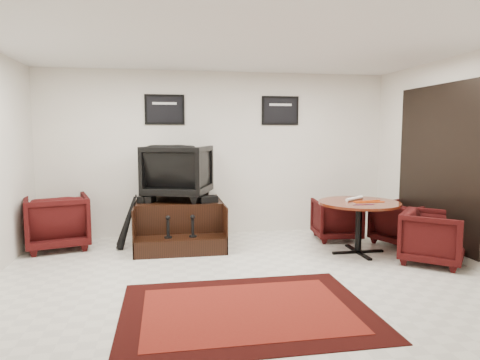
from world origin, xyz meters
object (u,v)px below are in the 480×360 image
at_px(table_chair_back, 336,217).
at_px(table_chair_corner, 433,235).
at_px(shine_chair, 178,169).
at_px(meeting_table, 359,208).
at_px(shine_podium, 179,224).
at_px(table_chair_window, 401,221).
at_px(armchair_side, 57,219).

distance_m(table_chair_back, table_chair_corner, 1.66).
height_order(shine_chair, meeting_table, shine_chair).
relative_size(shine_podium, table_chair_corner, 1.76).
height_order(table_chair_back, table_chair_corner, table_chair_corner).
relative_size(table_chair_back, table_chair_corner, 0.94).
relative_size(shine_podium, meeting_table, 1.18).
bearing_deg(table_chair_window, shine_chair, 55.24).
bearing_deg(table_chair_back, table_chair_corner, 123.91).
distance_m(meeting_table, table_chair_window, 1.00).
relative_size(shine_chair, meeting_table, 0.84).
bearing_deg(table_chair_window, table_chair_corner, 151.71).
xyz_separation_m(shine_podium, table_chair_back, (2.58, -0.16, 0.05)).
relative_size(shine_chair, table_chair_window, 1.32).
distance_m(armchair_side, table_chair_back, 4.43).
relative_size(shine_podium, armchair_side, 1.52).
height_order(meeting_table, table_chair_back, meeting_table).
bearing_deg(shine_podium, table_chair_window, -10.81).
bearing_deg(table_chair_back, shine_chair, -0.41).
bearing_deg(meeting_table, table_chair_corner, -39.24).
xyz_separation_m(shine_podium, table_chair_window, (3.46, -0.66, 0.05)).
bearing_deg(table_chair_back, table_chair_window, 156.97).
xyz_separation_m(table_chair_back, table_chair_corner, (0.77, -1.47, 0.02)).
height_order(meeting_table, table_chair_corner, table_chair_corner).
height_order(shine_podium, meeting_table, meeting_table).
bearing_deg(table_chair_back, shine_podium, 2.71).
height_order(shine_podium, table_chair_window, table_chair_window).
bearing_deg(armchair_side, shine_chair, 167.18).
relative_size(shine_podium, shine_chair, 1.41).
bearing_deg(table_chair_window, shine_podium, 57.48).
height_order(armchair_side, table_chair_window, armchair_side).
relative_size(armchair_side, table_chair_back, 1.23).
bearing_deg(meeting_table, shine_podium, 158.69).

